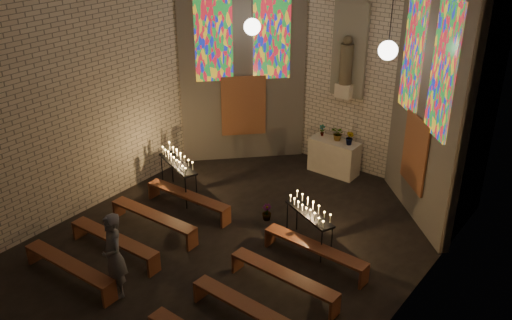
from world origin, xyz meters
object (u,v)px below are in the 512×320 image
Objects in this scene: votive_stand_left at (178,161)px; votive_stand_right at (310,211)px; altar at (334,157)px; aisle_flower_pot at (267,212)px; visitor at (114,256)px.

votive_stand_left is 1.10× the size of votive_stand_right.
altar is 3.85m from votive_stand_right.
aisle_flower_pot is 4.24m from visitor.
votive_stand_right is (4.03, 0.07, -0.08)m from votive_stand_left.
aisle_flower_pot is at bearing -169.77° from votive_stand_right.
visitor is (-0.77, -4.10, 0.71)m from aisle_flower_pot.
votive_stand_left is 4.03m from votive_stand_right.
altar is 0.94× the size of votive_stand_right.
visitor is at bearing -100.58° from aisle_flower_pot.
altar is 0.76× the size of visitor.
altar is 0.86× the size of votive_stand_left.
altar is at bearing 89.50° from aisle_flower_pot.
altar is at bearing 75.08° from votive_stand_left.
votive_stand_right is 4.36m from visitor.
aisle_flower_pot is at bearing -90.50° from altar.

